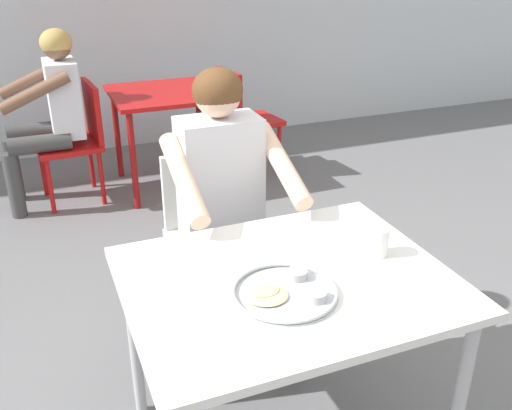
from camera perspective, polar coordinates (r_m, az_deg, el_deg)
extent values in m
cube|color=white|center=(1.88, 3.14, -7.55)|extent=(1.04, 0.84, 0.03)
cylinder|color=#B2B2B7|center=(2.08, 19.51, -18.07)|extent=(0.04, 0.04, 0.70)
cylinder|color=#B2B2B7|center=(2.26, -11.98, -13.03)|extent=(0.04, 0.04, 0.70)
cylinder|color=#B2B2B7|center=(2.53, 9.05, -8.31)|extent=(0.04, 0.04, 0.70)
cylinder|color=#B7BABF|center=(1.78, 2.85, -8.82)|extent=(0.33, 0.33, 0.01)
torus|color=#B7BABF|center=(1.77, 2.86, -8.52)|extent=(0.33, 0.33, 0.01)
cylinder|color=#B2B5BA|center=(1.75, 5.98, -8.94)|extent=(0.06, 0.06, 0.03)
cylinder|color=maroon|center=(1.75, 5.99, -8.79)|extent=(0.05, 0.05, 0.01)
cylinder|color=#B2B5BA|center=(1.85, 4.11, -6.86)|extent=(0.06, 0.06, 0.03)
cylinder|color=#B77F23|center=(1.84, 4.11, -6.71)|extent=(0.05, 0.05, 0.01)
ellipsoid|color=#E5C689|center=(1.76, 1.14, -8.97)|extent=(0.14, 0.13, 0.01)
ellipsoid|color=#D4C286|center=(1.76, 0.92, -8.49)|extent=(0.09, 0.08, 0.01)
cylinder|color=white|center=(2.01, 11.95, -3.56)|extent=(0.08, 0.08, 0.10)
cylinder|color=#593319|center=(2.00, 12.03, -2.80)|extent=(0.06, 0.06, 0.02)
cube|color=silver|center=(2.64, -3.74, -3.92)|extent=(0.42, 0.43, 0.04)
cube|color=silver|center=(2.73, -5.20, 1.65)|extent=(0.40, 0.04, 0.36)
cylinder|color=silver|center=(2.68, 1.08, -9.33)|extent=(0.03, 0.03, 0.43)
cylinder|color=silver|center=(2.59, -5.93, -10.86)|extent=(0.03, 0.03, 0.43)
cylinder|color=silver|center=(2.95, -1.59, -5.78)|extent=(0.03, 0.03, 0.43)
cylinder|color=silver|center=(2.87, -7.94, -7.02)|extent=(0.03, 0.03, 0.43)
cylinder|color=#393939|center=(2.46, 3.25, -12.42)|extent=(0.10, 0.10, 0.47)
cylinder|color=#393939|center=(2.46, 1.43, -4.72)|extent=(0.12, 0.40, 0.12)
cylinder|color=#393939|center=(2.37, -3.54, -14.08)|extent=(0.10, 0.10, 0.47)
cylinder|color=#393939|center=(2.37, -5.29, -6.06)|extent=(0.12, 0.40, 0.12)
cube|color=silver|center=(2.45, -3.58, 2.40)|extent=(0.34, 0.20, 0.55)
cylinder|color=beige|center=(2.33, 2.58, 4.07)|extent=(0.08, 0.45, 0.25)
cylinder|color=beige|center=(2.20, -7.20, 2.60)|extent=(0.08, 0.45, 0.25)
sphere|color=beige|center=(2.34, -3.83, 10.95)|extent=(0.19, 0.19, 0.19)
ellipsoid|color=brown|center=(2.33, -3.84, 11.29)|extent=(0.21, 0.20, 0.18)
cube|color=#B71414|center=(4.24, -8.91, 10.88)|extent=(0.78, 0.76, 0.03)
cylinder|color=maroon|center=(3.99, -12.06, 4.24)|extent=(0.04, 0.04, 0.69)
cylinder|color=maroon|center=(4.14, -3.06, 5.54)|extent=(0.04, 0.04, 0.69)
cylinder|color=maroon|center=(4.59, -13.60, 6.86)|extent=(0.04, 0.04, 0.69)
cylinder|color=maroon|center=(4.72, -5.65, 7.94)|extent=(0.04, 0.04, 0.69)
cube|color=red|center=(4.22, -18.17, 5.65)|extent=(0.46, 0.46, 0.04)
cube|color=red|center=(4.19, -15.90, 8.93)|extent=(0.07, 0.41, 0.40)
cylinder|color=red|center=(4.12, -19.71, 1.70)|extent=(0.03, 0.03, 0.39)
cylinder|color=red|center=(4.44, -20.37, 3.29)|extent=(0.03, 0.03, 0.39)
cylinder|color=red|center=(4.16, -15.05, 2.58)|extent=(0.03, 0.03, 0.39)
cylinder|color=red|center=(4.48, -16.03, 4.09)|extent=(0.03, 0.03, 0.39)
cube|color=red|center=(4.55, -0.47, 8.34)|extent=(0.46, 0.44, 0.04)
cube|color=red|center=(4.41, -2.69, 10.67)|extent=(0.08, 0.37, 0.40)
cylinder|color=red|center=(4.82, 0.38, 6.59)|extent=(0.03, 0.03, 0.40)
cylinder|color=red|center=(4.57, 2.30, 5.51)|extent=(0.03, 0.03, 0.40)
cylinder|color=red|center=(4.67, -3.17, 5.95)|extent=(0.03, 0.03, 0.40)
cylinder|color=red|center=(4.41, -1.38, 4.81)|extent=(0.03, 0.03, 0.40)
cylinder|color=#3F3F3F|center=(4.15, -22.82, 1.78)|extent=(0.10, 0.10, 0.45)
cylinder|color=#3F3F3F|center=(4.06, -20.64, 5.68)|extent=(0.40, 0.12, 0.12)
cylinder|color=#3F3F3F|center=(4.43, -22.91, 3.19)|extent=(0.10, 0.10, 0.45)
cylinder|color=#3F3F3F|center=(4.34, -20.87, 6.86)|extent=(0.40, 0.12, 0.12)
cube|color=silver|center=(4.14, -18.51, 10.01)|extent=(0.20, 0.34, 0.50)
cylinder|color=brown|center=(3.91, -21.08, 10.33)|extent=(0.45, 0.08, 0.25)
cylinder|color=brown|center=(4.31, -21.36, 11.54)|extent=(0.45, 0.08, 0.25)
sphere|color=brown|center=(4.07, -19.20, 14.76)|extent=(0.19, 0.19, 0.19)
ellipsoid|color=tan|center=(4.07, -19.23, 14.96)|extent=(0.21, 0.20, 0.18)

